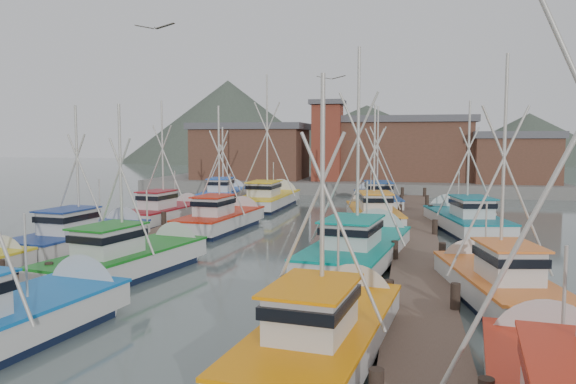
% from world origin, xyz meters
% --- Properties ---
extents(ground, '(260.00, 260.00, 0.00)m').
position_xyz_m(ground, '(0.00, 0.00, 0.00)').
color(ground, '#485755').
rests_on(ground, ground).
extents(dock_left, '(2.30, 46.00, 1.50)m').
position_xyz_m(dock_left, '(-7.00, 4.04, 0.21)').
color(dock_left, brown).
rests_on(dock_left, ground).
extents(dock_right, '(2.30, 46.00, 1.50)m').
position_xyz_m(dock_right, '(7.00, 4.04, 0.21)').
color(dock_right, brown).
rests_on(dock_right, ground).
extents(quay, '(44.00, 16.00, 1.20)m').
position_xyz_m(quay, '(0.00, 37.00, 0.60)').
color(quay, gray).
rests_on(quay, ground).
extents(shed_left, '(12.72, 8.48, 6.20)m').
position_xyz_m(shed_left, '(-11.00, 35.00, 4.34)').
color(shed_left, brown).
rests_on(shed_left, quay).
extents(shed_center, '(14.84, 9.54, 6.90)m').
position_xyz_m(shed_center, '(6.00, 37.00, 4.69)').
color(shed_center, brown).
rests_on(shed_center, quay).
extents(shed_right, '(8.48, 6.36, 5.20)m').
position_xyz_m(shed_right, '(17.00, 34.00, 3.84)').
color(shed_right, brown).
rests_on(shed_right, quay).
extents(lookout_tower, '(3.60, 3.60, 8.50)m').
position_xyz_m(lookout_tower, '(-2.00, 33.00, 5.55)').
color(lookout_tower, maroon).
rests_on(lookout_tower, quay).
extents(distant_hills, '(175.00, 140.00, 42.00)m').
position_xyz_m(distant_hills, '(-12.76, 122.59, 0.00)').
color(distant_hills, '#485345').
rests_on(distant_hills, ground).
extents(boat_1, '(3.67, 8.88, 7.84)m').
position_xyz_m(boat_1, '(4.60, -12.59, 0.68)').
color(boat_1, black).
rests_on(boat_1, ground).
extents(boat_4, '(4.26, 8.99, 7.69)m').
position_xyz_m(boat_4, '(-4.54, -5.49, 0.68)').
color(boat_4, black).
rests_on(boat_4, ground).
extents(boat_5, '(4.60, 10.62, 10.50)m').
position_xyz_m(boat_5, '(4.48, -1.24, 0.69)').
color(boat_5, black).
rests_on(boat_5, ground).
extents(boat_6, '(3.62, 9.05, 7.98)m').
position_xyz_m(boat_6, '(-9.33, -1.08, 0.68)').
color(boat_6, black).
rests_on(boat_6, ground).
extents(boat_7, '(3.97, 8.25, 8.95)m').
position_xyz_m(boat_7, '(9.44, -6.49, 0.68)').
color(boat_7, black).
rests_on(boat_7, ground).
extents(boat_8, '(3.52, 8.91, 8.32)m').
position_xyz_m(boat_8, '(-4.63, 6.45, 0.68)').
color(boat_8, black).
rests_on(boat_8, ground).
extents(boat_9, '(4.44, 9.61, 8.63)m').
position_xyz_m(boat_9, '(4.22, 10.74, 0.68)').
color(boat_9, black).
rests_on(boat_9, ground).
extents(boat_10, '(3.55, 8.47, 8.77)m').
position_xyz_m(boat_10, '(-9.31, 8.63, 0.68)').
color(boat_10, black).
rests_on(boat_10, ground).
extents(boat_11, '(4.82, 9.90, 8.71)m').
position_xyz_m(boat_11, '(9.83, 9.05, 0.68)').
color(boat_11, black).
rests_on(boat_11, ground).
extents(boat_12, '(4.70, 10.44, 11.79)m').
position_xyz_m(boat_12, '(-4.70, 18.47, 0.69)').
color(boat_12, black).
rests_on(boat_12, ground).
extents(boat_13, '(4.58, 10.19, 9.15)m').
position_xyz_m(boat_13, '(3.93, 20.14, 0.68)').
color(boat_13, black).
rests_on(boat_13, ground).
extents(boat_14, '(3.79, 9.49, 7.48)m').
position_xyz_m(boat_14, '(-9.56, 21.26, 0.68)').
color(boat_14, black).
rests_on(boat_14, ground).
extents(gull_near, '(1.55, 0.62, 0.24)m').
position_xyz_m(gull_near, '(-2.50, -7.35, 9.60)').
color(gull_near, gray).
rests_on(gull_near, ground).
extents(gull_far, '(1.55, 0.62, 0.24)m').
position_xyz_m(gull_far, '(2.40, 3.52, 8.84)').
color(gull_far, gray).
rests_on(gull_far, ground).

